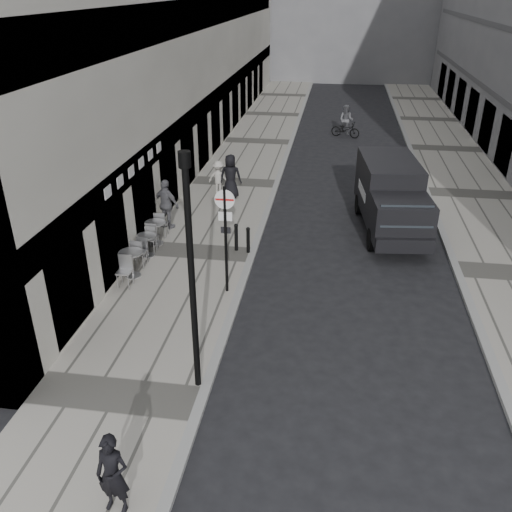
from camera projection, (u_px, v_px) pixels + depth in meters
The scene contains 16 objects.
ground at pixel (165, 508), 10.04m from camera, with size 120.00×120.00×0.00m, color black.
sidewalk at pixel (235, 183), 26.16m from camera, with size 4.00×60.00×0.12m, color gray.
far_sidewalk at pixel (472, 195), 24.71m from camera, with size 4.00×60.00×0.12m, color gray.
walking_man at pixel (113, 475), 9.53m from camera, with size 0.62×0.41×1.70m, color black.
sign_post at pixel (225, 226), 15.91m from camera, with size 0.59×0.09×3.42m.
lamppost at pixel (191, 267), 11.55m from camera, with size 0.26×0.26×5.69m.
bollard_near at pixel (236, 238), 19.25m from camera, with size 0.13×0.13×0.96m, color black.
bollard_far at pixel (248, 241), 19.10m from camera, with size 0.12×0.12×0.91m, color black.
panel_van at pixel (391, 194), 20.77m from camera, with size 2.64×5.73×2.61m.
cyclist at pixel (346, 125), 33.79m from camera, with size 1.95×1.21×1.99m.
pedestrian_a at pixel (167, 204), 20.79m from camera, with size 1.15×0.48×1.96m, color slate.
pedestrian_b at pixel (219, 177), 24.34m from camera, with size 0.99×0.57×1.53m, color #BAB4AC.
pedestrian_c at pixel (231, 176), 23.81m from camera, with size 0.95×0.62×1.95m, color black.
cafe_table_near at pixel (156, 231), 19.72m from camera, with size 0.78×1.75×1.00m.
cafe_table_mid at pixel (132, 262), 17.51m from camera, with size 0.80×1.80×1.03m.
cafe_table_far at pixel (147, 244), 18.85m from camera, with size 0.71×1.61×0.92m.
Camera 1 is at (2.68, -6.52, 8.71)m, focal length 38.00 mm.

